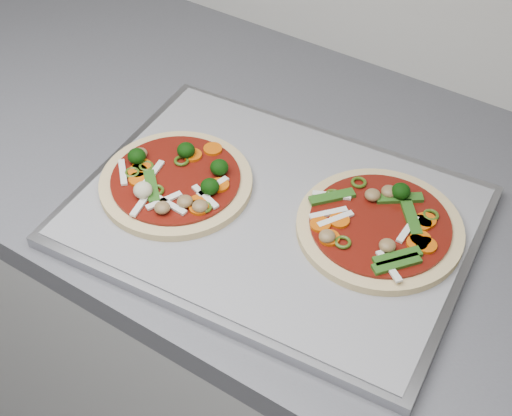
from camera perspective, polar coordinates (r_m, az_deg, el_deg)
The scene contains 6 objects.
base_cabinet at distance 1.42m, azimuth -7.46°, elevation -7.30°, with size 3.60×0.60×0.86m, color beige.
countertop at distance 1.10m, azimuth -9.63°, elevation 7.08°, with size 3.60×0.60×0.04m, color #5A5A61.
baking_tray at distance 0.90m, azimuth 1.38°, elevation -0.66°, with size 0.49×0.36×0.02m, color gray.
parchment at distance 0.89m, azimuth 1.39°, elevation -0.26°, with size 0.47×0.34×0.00m, color gray.
pizza_left at distance 0.92m, azimuth -6.43°, elevation 2.16°, with size 0.21×0.21×0.03m.
pizza_right at distance 0.87m, azimuth 9.87°, elevation -1.41°, with size 0.22×0.22×0.03m.
Camera 1 is at (0.62, 0.68, 1.55)m, focal length 50.00 mm.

